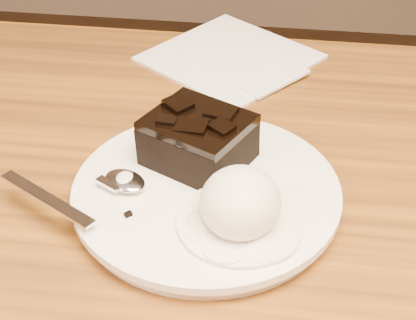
# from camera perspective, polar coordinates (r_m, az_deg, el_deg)

# --- Properties ---
(plate) EXTENTS (0.23, 0.23, 0.02)m
(plate) POSITION_cam_1_polar(r_m,az_deg,el_deg) (0.56, -0.14, -3.11)
(plate) COLOR white
(plate) RESTS_ON dining_table
(brownie) EXTENTS (0.10, 0.10, 0.04)m
(brownie) POSITION_cam_1_polar(r_m,az_deg,el_deg) (0.58, -0.84, 1.49)
(brownie) COLOR black
(brownie) RESTS_ON plate
(ice_cream_scoop) EXTENTS (0.06, 0.07, 0.05)m
(ice_cream_scoop) POSITION_cam_1_polar(r_m,az_deg,el_deg) (0.51, 2.79, -3.66)
(ice_cream_scoop) COLOR white
(ice_cream_scoop) RESTS_ON plate
(melt_puddle) EXTENTS (0.10, 0.10, 0.00)m
(melt_puddle) POSITION_cam_1_polar(r_m,az_deg,el_deg) (0.52, 2.73, -5.40)
(melt_puddle) COLOR white
(melt_puddle) RESTS_ON plate
(spoon) EXTENTS (0.15, 0.10, 0.01)m
(spoon) POSITION_cam_1_polar(r_m,az_deg,el_deg) (0.56, -7.12, -1.92)
(spoon) COLOR silver
(spoon) RESTS_ON plate
(napkin) EXTENTS (0.23, 0.23, 0.01)m
(napkin) POSITION_cam_1_polar(r_m,az_deg,el_deg) (0.78, 1.90, 8.88)
(napkin) COLOR white
(napkin) RESTS_ON dining_table
(crumb_a) EXTENTS (0.01, 0.01, 0.00)m
(crumb_a) POSITION_cam_1_polar(r_m,az_deg,el_deg) (0.52, 1.84, -5.89)
(crumb_a) COLOR black
(crumb_a) RESTS_ON plate
(crumb_b) EXTENTS (0.01, 0.01, 0.00)m
(crumb_b) POSITION_cam_1_polar(r_m,az_deg,el_deg) (0.57, 2.89, -1.35)
(crumb_b) COLOR black
(crumb_b) RESTS_ON plate
(crumb_c) EXTENTS (0.01, 0.01, 0.00)m
(crumb_c) POSITION_cam_1_polar(r_m,az_deg,el_deg) (0.53, -6.85, -4.65)
(crumb_c) COLOR black
(crumb_c) RESTS_ON plate
(crumb_d) EXTENTS (0.01, 0.01, 0.00)m
(crumb_d) POSITION_cam_1_polar(r_m,az_deg,el_deg) (0.55, 4.93, -3.24)
(crumb_d) COLOR black
(crumb_d) RESTS_ON plate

